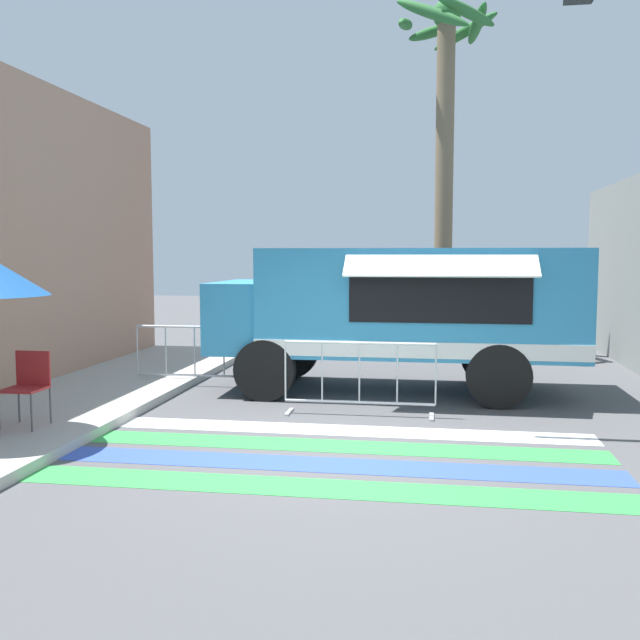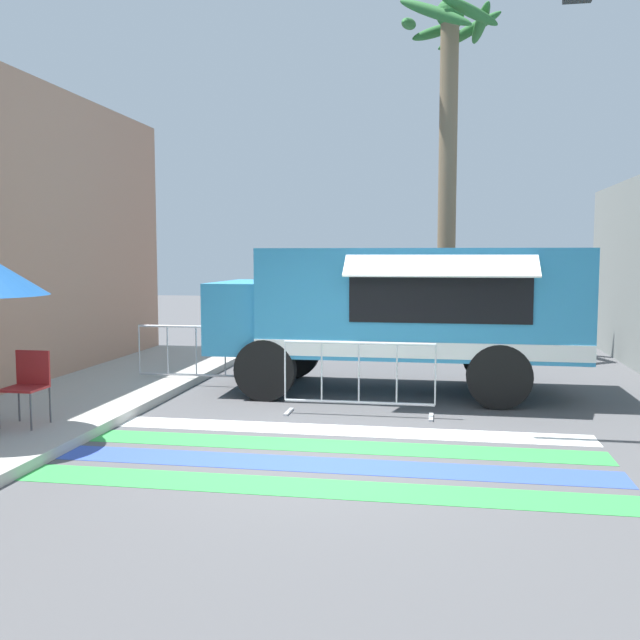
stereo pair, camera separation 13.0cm
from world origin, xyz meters
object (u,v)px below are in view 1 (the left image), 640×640
object	(u,v)px
folding_chair	(28,381)
barricade_side	(195,356)
palm_tree	(445,124)
food_truck	(392,305)
traffic_signal_pole	(635,63)
barricade_front	(359,379)

from	to	relation	value
folding_chair	barricade_side	xyz separation A→B (m)	(0.94, 3.49, -0.16)
palm_tree	food_truck	bearing A→B (deg)	-101.14
traffic_signal_pole	palm_tree	bearing A→B (deg)	106.34
palm_tree	barricade_front	bearing A→B (deg)	-100.92
food_truck	barricade_front	xyz separation A→B (m)	(-0.34, -1.85, -0.90)
food_truck	folding_chair	distance (m)	5.62
barricade_front	palm_tree	world-z (taller)	palm_tree
folding_chair	barricade_side	bearing A→B (deg)	96.89
folding_chair	palm_tree	size ratio (longest dim) A/B	0.12
barricade_front	barricade_side	world-z (taller)	same
food_truck	palm_tree	size ratio (longest dim) A/B	0.76
food_truck	folding_chair	world-z (taller)	food_truck
folding_chair	palm_tree	xyz separation A→B (m)	(5.12, 7.86, 4.38)
barricade_front	barricade_side	xyz separation A→B (m)	(-3.00, 1.78, -0.00)
food_truck	barricade_side	distance (m)	3.46
food_truck	traffic_signal_pole	distance (m)	4.98
folding_chair	palm_tree	world-z (taller)	palm_tree
folding_chair	barricade_side	world-z (taller)	same
traffic_signal_pole	palm_tree	size ratio (longest dim) A/B	0.86
barricade_front	traffic_signal_pole	bearing A→B (deg)	-14.89
food_truck	barricade_front	distance (m)	2.09
traffic_signal_pole	barricade_side	size ratio (longest dim) A/B	3.18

